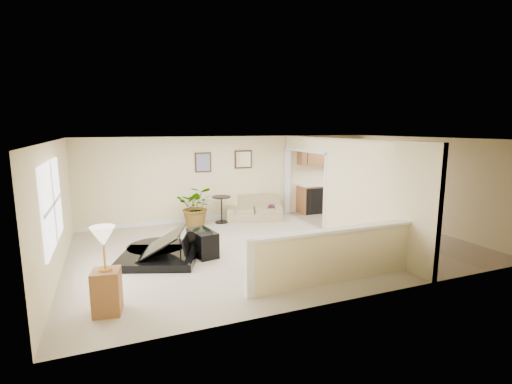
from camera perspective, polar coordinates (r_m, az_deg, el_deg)
name	(u,v)px	position (r m, az deg, el deg)	size (l,w,h in m)	color
floor	(274,246)	(8.86, 2.84, -8.22)	(9.00, 9.00, 0.00)	#BDAA93
back_wall	(234,178)	(11.32, -3.44, 2.23)	(9.00, 0.04, 2.50)	beige
front_wall	(355,225)	(6.02, 14.93, -4.87)	(9.00, 0.04, 2.50)	beige
left_wall	(55,209)	(7.86, -28.49, -2.34)	(0.04, 6.00, 2.50)	beige
right_wall	(423,183)	(11.19, 24.36, 1.28)	(0.04, 6.00, 2.50)	beige
ceiling	(275,139)	(8.43, 2.99, 8.16)	(9.00, 6.00, 0.04)	silver
kitchen_vinyl	(381,232)	(10.52, 18.73, -5.81)	(2.70, 6.00, 0.01)	gray
interior_partition	(335,189)	(9.65, 12.03, 0.52)	(0.18, 5.99, 2.50)	beige
pony_half_wall	(332,255)	(6.82, 11.63, -9.42)	(3.42, 0.22, 1.00)	beige
left_window	(52,204)	(7.33, -28.93, -1.58)	(0.05, 2.15, 1.45)	white
wall_art_left	(203,162)	(10.98, -8.14, 4.54)	(0.48, 0.04, 0.58)	#3B2015
wall_mirror	(243,159)	(11.33, -1.97, 5.05)	(0.55, 0.04, 0.55)	#3B2015
kitchen_cabinets	(328,185)	(12.51, 10.99, 1.03)	(2.36, 0.65, 2.33)	#9A5832
piano	(155,232)	(8.06, -15.34, -5.90)	(2.14, 2.12, 1.46)	black
piano_bench	(203,243)	(8.22, -8.23, -7.75)	(0.42, 0.83, 0.55)	black
loveseat	(253,207)	(11.32, -0.39, -2.35)	(1.92, 1.43, 0.94)	tan
accent_table	(222,206)	(10.85, -5.33, -2.13)	(0.54, 0.54, 0.78)	black
palm_plant	(197,206)	(10.54, -9.11, -2.21)	(1.30, 1.21, 1.16)	black
small_plant	(271,213)	(11.22, 2.34, -3.28)	(0.31, 0.31, 0.48)	black
lamp_stand	(106,277)	(6.04, -22.10, -12.06)	(0.45, 0.45, 1.34)	#9A5832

